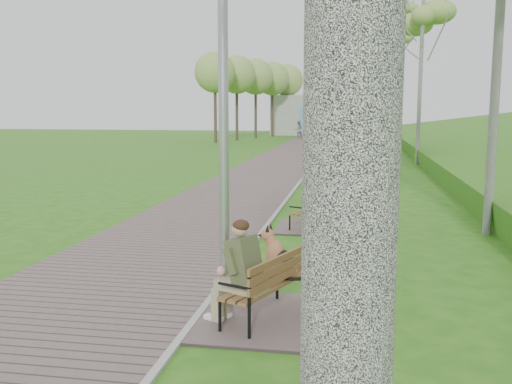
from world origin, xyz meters
TOP-DOWN VIEW (x-y plane):
  - ground at (0.00, 0.00)m, footprint 120.00×120.00m
  - walkway at (-1.75, 21.50)m, footprint 3.50×67.00m
  - kerb at (0.00, 21.50)m, footprint 0.10×67.00m
  - building_north at (-1.50, 50.97)m, footprint 10.00×5.20m
  - bench_main at (0.83, -1.11)m, footprint 1.83×2.03m
  - bench_second at (1.02, 4.80)m, footprint 1.62×1.80m
  - bench_third at (0.88, 25.36)m, footprint 1.99×2.22m
  - bench_far at (1.10, 30.33)m, footprint 1.64×1.83m
  - lamp_post_near at (0.36, -1.10)m, footprint 0.21×0.21m
  - lamp_post_second at (0.08, 15.52)m, footprint 0.20×0.20m
  - lamp_post_third at (0.34, 35.88)m, footprint 0.20×0.20m
  - lamp_post_far at (0.15, 42.04)m, footprint 0.20×0.20m
  - pedestrian_near at (-1.99, 39.55)m, footprint 0.70×0.47m
  - pedestrian_far at (-3.06, 42.55)m, footprint 0.96×0.87m
  - birch_mid_b at (4.97, 20.59)m, footprint 2.73×2.73m
  - birch_mid_c at (1.96, 23.84)m, footprint 2.72×2.72m
  - birch_far_a at (4.38, 27.74)m, footprint 2.76×2.76m
  - birch_far_b at (2.17, 32.34)m, footprint 2.69×2.69m
  - birch_far_c at (3.67, 29.20)m, footprint 2.56×2.56m

SIDE VIEW (x-z plane):
  - ground at x=0.00m, z-range 0.00..0.00m
  - walkway at x=-1.75m, z-range 0.00..0.04m
  - kerb at x=0.00m, z-range 0.00..0.05m
  - bench_second at x=1.02m, z-range -0.32..0.68m
  - bench_far at x=1.10m, z-range -0.32..0.69m
  - bench_third at x=0.88m, z-range -0.38..0.84m
  - bench_main at x=0.83m, z-range -0.35..1.25m
  - pedestrian_far at x=-3.06m, z-range 0.00..1.62m
  - pedestrian_near at x=-1.99m, z-range 0.00..1.90m
  - building_north at x=-1.50m, z-range -0.01..3.99m
  - lamp_post_far at x=0.15m, z-range -0.17..4.91m
  - lamp_post_second at x=0.08m, z-range -0.17..5.06m
  - lamp_post_third at x=0.34m, z-range -0.17..5.08m
  - lamp_post_near at x=0.36m, z-range -0.18..5.28m
  - birch_mid_b at x=4.97m, z-range 2.45..11.02m
  - birch_mid_c at x=1.96m, z-range 2.51..11.31m
  - birch_far_c at x=3.67m, z-range 2.85..12.83m
  - birch_far_b at x=2.17m, z-range 2.99..13.48m
  - birch_far_a at x=4.38m, z-range 3.16..14.26m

